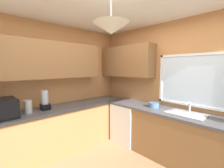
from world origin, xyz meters
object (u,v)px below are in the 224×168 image
kettle (28,107)px  blender_appliance (45,101)px  dishwasher (129,122)px  bowl (154,105)px  sink_assembly (186,113)px  microwave (3,108)px

kettle → blender_appliance: (-0.02, 0.29, 0.05)m
kettle → dishwasher: bearing=71.1°
kettle → bowl: bearing=56.7°
bowl → sink_assembly: bearing=0.6°
sink_assembly → blender_appliance: 2.48m
dishwasher → sink_assembly: size_ratio=1.40×
kettle → blender_appliance: size_ratio=0.62×
dishwasher → blender_appliance: size_ratio=2.34×
kettle → sink_assembly: kettle is taller
microwave → bowl: size_ratio=2.43×
blender_appliance → bowl: bearing=51.8°
dishwasher → sink_assembly: bearing=1.7°
dishwasher → bowl: (0.61, 0.03, 0.51)m
dishwasher → microwave: 2.39m
dishwasher → microwave: size_ratio=1.75×
sink_assembly → bowl: bearing=-179.4°
dishwasher → sink_assembly: 1.30m
microwave → bowl: microwave is taller
blender_appliance → sink_assembly: bearing=40.8°
kettle → blender_appliance: bearing=94.0°
sink_assembly → blender_appliance: bearing=-139.2°
dishwasher → blender_appliance: 1.82m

